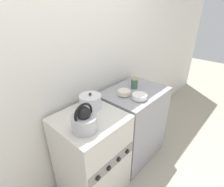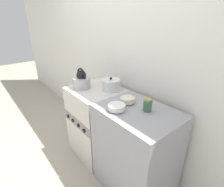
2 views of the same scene
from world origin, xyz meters
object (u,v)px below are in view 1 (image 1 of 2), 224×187
(kettle, at_px, (84,120))
(enamel_bowl, at_px, (140,96))
(stove, at_px, (92,155))
(small_ceramic_bowl, at_px, (124,93))
(storage_jar, at_px, (134,84))
(cooking_pot, at_px, (91,101))

(kettle, bearing_deg, enamel_bowl, -4.17)
(stove, height_order, small_ceramic_bowl, small_ceramic_bowl)
(storage_jar, bearing_deg, cooking_pot, 172.74)
(stove, distance_m, storage_jar, 0.91)
(kettle, bearing_deg, small_ceramic_bowl, 10.57)
(stove, bearing_deg, storage_jar, 3.76)
(small_ceramic_bowl, distance_m, storage_jar, 0.22)
(kettle, xyz_separation_m, small_ceramic_bowl, (0.65, 0.12, -0.04))
(kettle, distance_m, enamel_bowl, 0.69)
(kettle, xyz_separation_m, enamel_bowl, (0.69, -0.05, -0.04))
(stove, xyz_separation_m, cooking_pot, (0.13, 0.13, 0.52))
(kettle, relative_size, enamel_bowl, 1.62)
(cooking_pot, height_order, enamel_bowl, cooking_pot)
(stove, height_order, enamel_bowl, enamel_bowl)
(enamel_bowl, bearing_deg, stove, 164.81)
(cooking_pot, bearing_deg, storage_jar, -7.26)
(cooking_pot, bearing_deg, enamel_bowl, -33.08)
(stove, height_order, kettle, kettle)
(stove, xyz_separation_m, enamel_bowl, (0.56, -0.15, 0.50))
(stove, bearing_deg, kettle, -142.06)
(small_ceramic_bowl, bearing_deg, cooking_pot, 164.54)
(kettle, height_order, small_ceramic_bowl, kettle)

